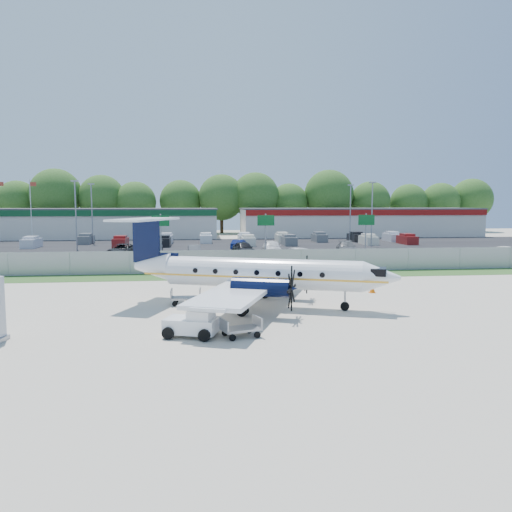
{
  "coord_description": "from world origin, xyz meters",
  "views": [
    {
      "loc": [
        -4.1,
        -29.51,
        6.06
      ],
      "look_at": [
        0.0,
        6.0,
        2.3
      ],
      "focal_mm": 35.0,
      "sensor_mm": 36.0,
      "label": 1
    }
  ],
  "objects": [
    {
      "name": "baggage_cart_far",
      "position": [
        -2.23,
        -7.37,
        0.42
      ],
      "size": [
        1.95,
        1.5,
        0.9
      ],
      "color": "gray",
      "rests_on": "ground"
    },
    {
      "name": "light_pole_sw",
      "position": [
        -20.0,
        48.0,
        5.23
      ],
      "size": [
        0.9,
        0.35,
        9.09
      ],
      "color": "gray",
      "rests_on": "ground"
    },
    {
      "name": "building_east",
      "position": [
        26.0,
        61.98,
        2.63
      ],
      "size": [
        44.4,
        12.4,
        5.24
      ],
      "color": "silver",
      "rests_on": "ground"
    },
    {
      "name": "cone_starboard_wing",
      "position": [
        1.31,
        8.32,
        0.25
      ],
      "size": [
        0.38,
        0.38,
        0.54
      ],
      "color": "orange",
      "rests_on": "ground"
    },
    {
      "name": "parked_car_e",
      "position": [
        13.6,
        28.71,
        0.0
      ],
      "size": [
        3.05,
        5.53,
        1.52
      ],
      "primitive_type": "imported",
      "rotation": [
        0.0,
        0.0,
        -0.18
      ],
      "color": "#595B5E",
      "rests_on": "ground"
    },
    {
      "name": "sign_right",
      "position": [
        14.0,
        22.91,
        3.61
      ],
      "size": [
        1.8,
        0.26,
        5.0
      ],
      "color": "gray",
      "rests_on": "ground"
    },
    {
      "name": "access_road",
      "position": [
        0.0,
        19.0,
        0.01
      ],
      "size": [
        170.0,
        8.0,
        0.02
      ],
      "primitive_type": "cube",
      "color": "black",
      "rests_on": "ground"
    },
    {
      "name": "light_pole_se",
      "position": [
        20.0,
        48.0,
        5.23
      ],
      "size": [
        0.9,
        0.35,
        9.09
      ],
      "color": "gray",
      "rests_on": "ground"
    },
    {
      "name": "ground",
      "position": [
        0.0,
        0.0,
        0.0
      ],
      "size": [
        170.0,
        170.0,
        0.0
      ],
      "primitive_type": "plane",
      "color": "beige",
      "rests_on": "ground"
    },
    {
      "name": "aircraft",
      "position": [
        -0.73,
        -0.59,
        1.99
      ],
      "size": [
        16.71,
        16.26,
        5.15
      ],
      "color": "white",
      "rests_on": "ground"
    },
    {
      "name": "pushback_tug",
      "position": [
        -4.37,
        -6.99,
        0.61
      ],
      "size": [
        2.69,
        2.31,
        1.27
      ],
      "color": "white",
      "rests_on": "ground"
    },
    {
      "name": "road_car_east",
      "position": [
        27.79,
        17.88,
        0.0
      ],
      "size": [
        5.2,
        2.21,
        1.67
      ],
      "primitive_type": "imported",
      "rotation": [
        0.0,
        0.0,
        1.66
      ],
      "color": "beige",
      "rests_on": "ground"
    },
    {
      "name": "parking_lot",
      "position": [
        0.0,
        40.0,
        0.01
      ],
      "size": [
        170.0,
        32.0,
        0.02
      ],
      "primitive_type": "cube",
      "color": "black",
      "rests_on": "ground"
    },
    {
      "name": "far_parking_rows",
      "position": [
        0.0,
        45.0,
        0.0
      ],
      "size": [
        56.0,
        10.0,
        1.6
      ],
      "primitive_type": null,
      "color": "gray",
      "rests_on": "ground"
    },
    {
      "name": "light_pole_ne",
      "position": [
        20.0,
        38.0,
        5.23
      ],
      "size": [
        0.9,
        0.35,
        9.09
      ],
      "color": "gray",
      "rests_on": "ground"
    },
    {
      "name": "parked_car_f",
      "position": [
        -10.29,
        35.31,
        0.0
      ],
      "size": [
        4.0,
        6.28,
        1.7
      ],
      "primitive_type": "imported",
      "rotation": [
        0.0,
        0.0,
        3.44
      ],
      "color": "#595B5E",
      "rests_on": "ground"
    },
    {
      "name": "sign_left",
      "position": [
        -8.0,
        22.91,
        3.61
      ],
      "size": [
        1.8,
        0.26,
        5.0
      ],
      "color": "gray",
      "rests_on": "ground"
    },
    {
      "name": "parked_car_d",
      "position": [
        4.61,
        29.29,
        0.0
      ],
      "size": [
        2.23,
        5.13,
        1.72
      ],
      "primitive_type": "imported",
      "rotation": [
        0.0,
        0.0,
        -0.04
      ],
      "color": "silver",
      "rests_on": "ground"
    },
    {
      "name": "grass_verge",
      "position": [
        0.0,
        12.0,
        0.01
      ],
      "size": [
        170.0,
        4.0,
        0.02
      ],
      "primitive_type": "cube",
      "color": "#2D561E",
      "rests_on": "ground"
    },
    {
      "name": "building_west",
      "position": [
        -24.0,
        61.98,
        2.63
      ],
      "size": [
        46.4,
        12.4,
        5.24
      ],
      "color": "silver",
      "rests_on": "ground"
    },
    {
      "name": "parked_car_g",
      "position": [
        1.25,
        35.89,
        0.0
      ],
      "size": [
        2.7,
        4.36,
        1.36
      ],
      "primitive_type": "imported",
      "rotation": [
        0.0,
        0.0,
        2.81
      ],
      "color": "navy",
      "rests_on": "ground"
    },
    {
      "name": "parked_car_a",
      "position": [
        -12.81,
        28.63,
        0.0
      ],
      "size": [
        3.14,
        5.63,
        1.49
      ],
      "primitive_type": "imported",
      "rotation": [
        0.0,
        0.0,
        -0.13
      ],
      "color": "black",
      "rests_on": "ground"
    },
    {
      "name": "road_car_west",
      "position": [
        -18.2,
        16.78,
        0.0
      ],
      "size": [
        4.14,
        2.73,
        1.31
      ],
      "primitive_type": "imported",
      "rotation": [
        0.0,
        0.0,
        1.91
      ],
      "color": "beige",
      "rests_on": "ground"
    },
    {
      "name": "cone_port_wing",
      "position": [
        -3.57,
        -4.56,
        0.22
      ],
      "size": [
        0.33,
        0.33,
        0.47
      ],
      "color": "orange",
      "rests_on": "ground"
    },
    {
      "name": "parked_car_c",
      "position": [
        1.16,
        28.6,
        0.0
      ],
      "size": [
        2.73,
        5.0,
        1.61
      ],
      "primitive_type": "imported",
      "rotation": [
        0.0,
        0.0,
        0.18
      ],
      "color": "black",
      "rests_on": "ground"
    },
    {
      "name": "road_car_mid",
      "position": [
        5.62,
        20.5,
        0.0
      ],
      "size": [
        6.15,
        4.38,
        1.56
      ],
      "primitive_type": "imported",
      "rotation": [
        0.0,
        0.0,
        -1.21
      ],
      "color": "silver",
      "rests_on": "ground"
    },
    {
      "name": "light_pole_nw",
      "position": [
        -20.0,
        38.0,
        5.23
      ],
      "size": [
        0.9,
        0.35,
        9.09
      ],
      "color": "gray",
      "rests_on": "ground"
    },
    {
      "name": "parked_car_b",
      "position": [
        -4.61,
        28.36,
        0.0
      ],
      "size": [
        1.66,
        3.97,
        1.28
      ],
      "primitive_type": "imported",
      "rotation": [
        0.0,
        0.0,
        0.08
      ],
      "color": "#595B5E",
      "rests_on": "ground"
    },
    {
      "name": "baggage_cart_near",
      "position": [
        -4.91,
        0.35,
        0.44
      ],
      "size": [
        1.82,
        1.13,
        0.94
      ],
      "color": "gray",
      "rests_on": "ground"
    },
    {
      "name": "perimeter_fence",
      "position": [
        0.0,
        14.0,
        1.0
      ],
      "size": [
        120.0,
        0.06,
        1.99
      ],
      "color": "gray",
      "rests_on": "ground"
    },
    {
      "name": "tree_line",
      "position": [
        0.0,
        74.0,
        0.0
      ],
      "size": [
        112.0,
        6.0,
        14.0
      ],
      "primitive_type": null,
      "color": "#2B5619",
      "rests_on": "ground"
    },
    {
      "name": "flagpole_east",
      "position": [
        -30.92,
        55.0,
        5.64
      ],
      "size": [
        1.06,
        0.12,
        10.0
      ],
      "color": "white",
      "rests_on": "ground"
    },
    {
      "name": "sign_mid",
      "position": [
        3.0,
        22.91,
        3.61
      ],
      "size": [
        1.8,
        0.26,
        5.0
      ],
      "color": "gray",
      "rests_on": "ground"
    },
    {
      "name": "cone_nose",
      "position": [
        7.66,
        2.97,
        0.29
      ],
      "size": [
        0.44,
        0.44,
        0.62
      ],
      "color": "orange",
      "rests_on": "ground"
    }
  ]
}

